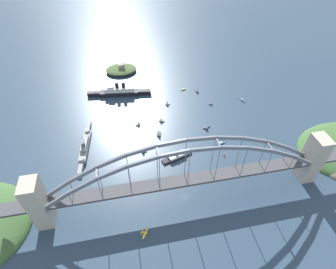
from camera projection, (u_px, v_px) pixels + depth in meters
The scene contains 19 objects.
ground_plane at pixel (185, 197), 249.20m from camera, with size 1400.00×1400.00×0.00m, color #2D4256.
harbor_arch_bridge at pixel (186, 178), 229.61m from camera, with size 308.04×17.76×71.03m.
ocean_liner at pixel (119, 91), 368.37m from camera, with size 88.34×17.75×20.61m.
naval_cruiser at pixel (85, 146), 293.64m from camera, with size 13.20×81.54×18.04m.
harbor_ferry_steamer at pixel (177, 156), 284.20m from camera, with size 35.02×16.87×7.20m.
fort_island_mid_harbor at pixel (121, 69), 417.14m from camera, with size 47.70×39.22×13.76m.
seaplane_taxiing_near_bridge at pixel (145, 233), 220.45m from camera, with size 8.43×10.25×4.97m.
small_boat_0 at pixel (138, 123), 322.43m from camera, with size 6.35×4.67×7.48m.
small_boat_1 at pixel (183, 89), 381.22m from camera, with size 8.30×4.50×2.04m.
small_boat_2 at pixel (167, 103), 352.98m from camera, with size 6.60×3.97×7.32m.
small_boat_3 at pixel (161, 120), 327.47m from camera, with size 6.69×5.09×6.60m.
small_boat_4 at pixel (220, 143), 300.15m from camera, with size 12.49×3.66×2.36m.
small_boat_5 at pixel (206, 125), 317.79m from camera, with size 9.26×6.17×8.96m.
small_boat_6 at pixel (242, 100), 361.84m from camera, with size 4.19×10.71×2.11m.
small_boat_7 at pixel (159, 132), 308.71m from camera, with size 7.53×8.27×9.33m.
small_boat_8 at pixel (197, 89), 375.92m from camera, with size 6.29×8.04×9.22m.
small_boat_9 at pixel (143, 150), 289.24m from camera, with size 6.57×4.11×7.28m.
small_boat_10 at pixel (211, 102), 354.30m from camera, with size 5.88×4.28×6.38m.
channel_marker_buoy at pixel (224, 155), 286.39m from camera, with size 2.20×2.20×2.75m.
Camera 1 is at (-43.58, -135.94, 213.17)m, focal length 28.15 mm.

